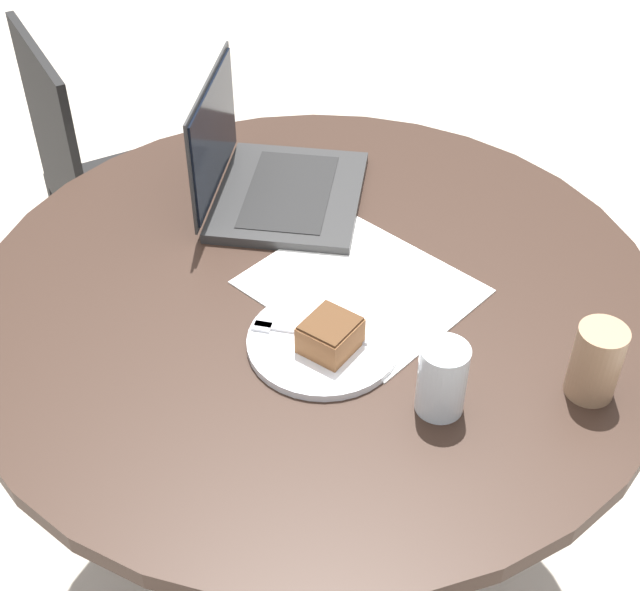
# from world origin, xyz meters

# --- Properties ---
(ground_plane) EXTENTS (12.00, 12.00, 0.00)m
(ground_plane) POSITION_xyz_m (0.00, 0.00, 0.00)
(ground_plane) COLOR #B7AD9E
(dining_table) EXTENTS (1.09, 1.09, 0.76)m
(dining_table) POSITION_xyz_m (0.00, 0.00, 0.62)
(dining_table) COLOR black
(dining_table) RESTS_ON ground_plane
(chair) EXTENTS (0.59, 0.59, 0.87)m
(chair) POSITION_xyz_m (0.58, -0.60, 0.45)
(chair) COLOR black
(chair) RESTS_ON ground_plane
(paper_document) EXTENTS (0.42, 0.40, 0.00)m
(paper_document) POSITION_xyz_m (-0.07, -0.01, 0.76)
(paper_document) COLOR white
(paper_document) RESTS_ON dining_table
(plate) EXTENTS (0.22, 0.22, 0.01)m
(plate) POSITION_xyz_m (-0.03, 0.13, 0.77)
(plate) COLOR silver
(plate) RESTS_ON dining_table
(cake_slice) EXTENTS (0.10, 0.10, 0.05)m
(cake_slice) POSITION_xyz_m (-0.05, 0.14, 0.80)
(cake_slice) COLOR brown
(cake_slice) RESTS_ON plate
(fork) EXTENTS (0.17, 0.03, 0.00)m
(fork) POSITION_xyz_m (0.01, 0.12, 0.77)
(fork) COLOR silver
(fork) RESTS_ON plate
(coffee_glass) EXTENTS (0.07, 0.07, 0.11)m
(coffee_glass) POSITION_xyz_m (-0.41, 0.15, 0.82)
(coffee_glass) COLOR #997556
(coffee_glass) RESTS_ON dining_table
(water_glass) EXTENTS (0.07, 0.07, 0.11)m
(water_glass) POSITION_xyz_m (-0.21, 0.22, 0.81)
(water_glass) COLOR silver
(water_glass) RESTS_ON dining_table
(laptop) EXTENTS (0.27, 0.30, 0.22)m
(laptop) POSITION_xyz_m (0.12, -0.23, 0.80)
(laptop) COLOR #2D2D2D
(laptop) RESTS_ON dining_table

